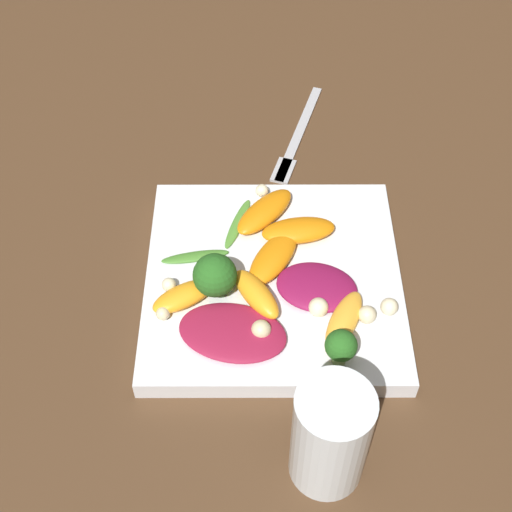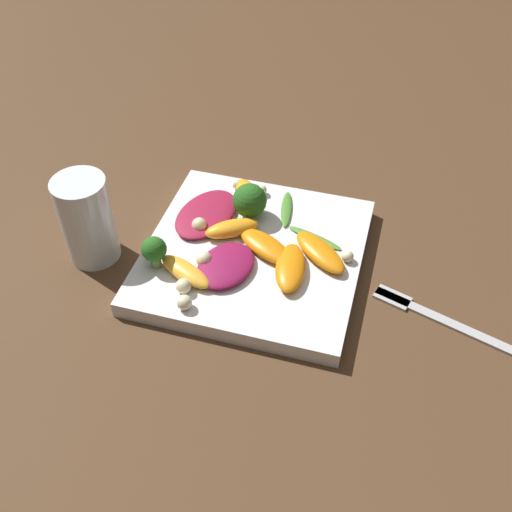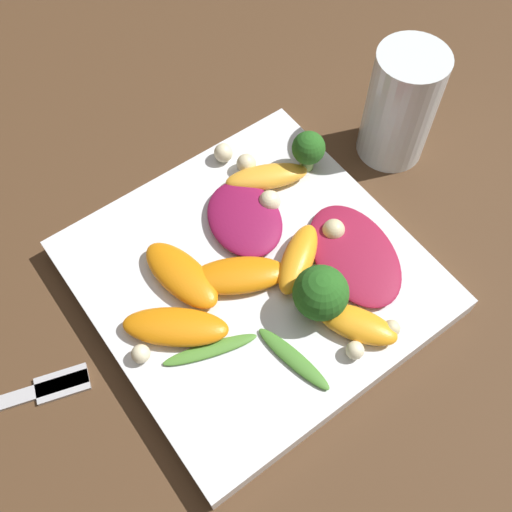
% 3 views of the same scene
% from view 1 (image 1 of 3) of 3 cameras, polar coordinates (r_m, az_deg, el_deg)
% --- Properties ---
extents(ground_plane, '(2.40, 2.40, 0.00)m').
position_cam_1_polar(ground_plane, '(0.71, 1.36, -2.46)').
color(ground_plane, '#4C331E').
extents(plate, '(0.25, 0.25, 0.02)m').
position_cam_1_polar(plate, '(0.70, 1.38, -1.96)').
color(plate, white).
rests_on(plate, ground_plane).
extents(drinking_glass, '(0.06, 0.06, 0.11)m').
position_cam_1_polar(drinking_glass, '(0.57, 5.96, -14.17)').
color(drinking_glass, white).
rests_on(drinking_glass, ground_plane).
extents(fork, '(0.07, 0.18, 0.01)m').
position_cam_1_polar(fork, '(0.86, 3.12, 9.06)').
color(fork, '#B2B2B7').
rests_on(fork, ground_plane).
extents(radicchio_leaf_0, '(0.09, 0.08, 0.01)m').
position_cam_1_polar(radicchio_leaf_0, '(0.68, 4.88, -2.49)').
color(radicchio_leaf_0, maroon).
rests_on(radicchio_leaf_0, plate).
extents(radicchio_leaf_1, '(0.11, 0.08, 0.01)m').
position_cam_1_polar(radicchio_leaf_1, '(0.65, -1.89, -6.13)').
color(radicchio_leaf_1, maroon).
rests_on(radicchio_leaf_1, plate).
extents(orange_segment_0, '(0.07, 0.08, 0.02)m').
position_cam_1_polar(orange_segment_0, '(0.74, 0.70, 3.58)').
color(orange_segment_0, orange).
rests_on(orange_segment_0, plate).
extents(orange_segment_1, '(0.07, 0.08, 0.02)m').
position_cam_1_polar(orange_segment_1, '(0.70, 1.46, -0.12)').
color(orange_segment_1, orange).
rests_on(orange_segment_1, plate).
extents(orange_segment_2, '(0.08, 0.04, 0.02)m').
position_cam_1_polar(orange_segment_2, '(0.72, 3.41, 2.06)').
color(orange_segment_2, orange).
rests_on(orange_segment_2, plate).
extents(orange_segment_3, '(0.05, 0.07, 0.02)m').
position_cam_1_polar(orange_segment_3, '(0.66, 7.05, -5.14)').
color(orange_segment_3, '#FCAD33').
rests_on(orange_segment_3, plate).
extents(orange_segment_4, '(0.06, 0.07, 0.02)m').
position_cam_1_polar(orange_segment_4, '(0.67, 0.03, -3.06)').
color(orange_segment_4, orange).
rests_on(orange_segment_4, plate).
extents(orange_segment_5, '(0.07, 0.05, 0.02)m').
position_cam_1_polar(orange_segment_5, '(0.67, -5.85, -3.22)').
color(orange_segment_5, orange).
rests_on(orange_segment_5, plate).
extents(broccoli_floret_0, '(0.03, 0.03, 0.04)m').
position_cam_1_polar(broccoli_floret_0, '(0.62, 6.81, -7.21)').
color(broccoli_floret_0, '#7A9E51').
rests_on(broccoli_floret_0, plate).
extents(broccoli_floret_1, '(0.04, 0.04, 0.05)m').
position_cam_1_polar(broccoli_floret_1, '(0.66, -3.31, -1.57)').
color(broccoli_floret_1, '#84AD5B').
rests_on(broccoli_floret_1, plate).
extents(arugula_sprig_0, '(0.07, 0.03, 0.00)m').
position_cam_1_polar(arugula_sprig_0, '(0.71, -4.89, -0.05)').
color(arugula_sprig_0, '#47842D').
rests_on(arugula_sprig_0, plate).
extents(arugula_sprig_1, '(0.03, 0.07, 0.00)m').
position_cam_1_polar(arugula_sprig_1, '(0.74, -1.47, 2.61)').
color(arugula_sprig_1, '#518E33').
rests_on(arugula_sprig_1, plate).
extents(macadamia_nut_0, '(0.01, 0.01, 0.01)m').
position_cam_1_polar(macadamia_nut_0, '(0.68, -6.98, -2.29)').
color(macadamia_nut_0, beige).
rests_on(macadamia_nut_0, plate).
extents(macadamia_nut_1, '(0.01, 0.01, 0.01)m').
position_cam_1_polar(macadamia_nut_1, '(0.66, -7.46, -4.59)').
color(macadamia_nut_1, beige).
rests_on(macadamia_nut_1, plate).
extents(macadamia_nut_2, '(0.02, 0.02, 0.02)m').
position_cam_1_polar(macadamia_nut_2, '(0.66, 8.87, -4.66)').
color(macadamia_nut_2, beige).
rests_on(macadamia_nut_2, plate).
extents(macadamia_nut_3, '(0.02, 0.02, 0.02)m').
position_cam_1_polar(macadamia_nut_3, '(0.67, 10.61, -4.01)').
color(macadamia_nut_3, beige).
rests_on(macadamia_nut_3, plate).
extents(macadamia_nut_4, '(0.02, 0.02, 0.02)m').
position_cam_1_polar(macadamia_nut_4, '(0.66, 5.01, -4.11)').
color(macadamia_nut_4, beige).
rests_on(macadamia_nut_4, plate).
extents(macadamia_nut_5, '(0.01, 0.01, 0.01)m').
position_cam_1_polar(macadamia_nut_5, '(0.76, 0.48, 5.25)').
color(macadamia_nut_5, beige).
rests_on(macadamia_nut_5, plate).
extents(macadamia_nut_6, '(0.02, 0.02, 0.02)m').
position_cam_1_polar(macadamia_nut_6, '(0.65, 0.41, -5.91)').
color(macadamia_nut_6, beige).
rests_on(macadamia_nut_6, plate).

